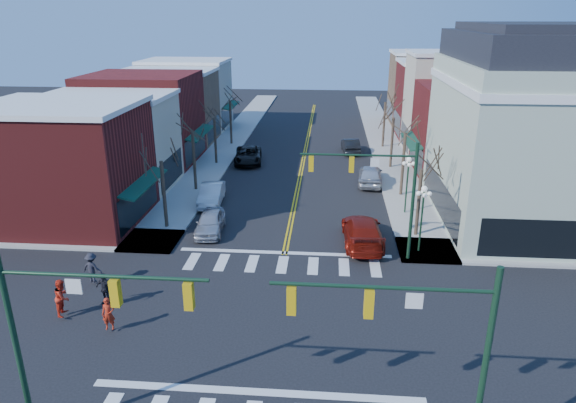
% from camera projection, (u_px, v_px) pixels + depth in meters
% --- Properties ---
extents(ground, '(160.00, 160.00, 0.00)m').
position_uv_depth(ground, '(270.00, 325.00, 24.24)').
color(ground, black).
rests_on(ground, ground).
extents(sidewalk_left, '(3.50, 70.00, 0.15)m').
position_uv_depth(sidewalk_left, '(195.00, 186.00, 43.60)').
color(sidewalk_left, '#9E9B93').
rests_on(sidewalk_left, ground).
extents(sidewalk_right, '(3.50, 70.00, 0.15)m').
position_uv_depth(sidewalk_right, '(403.00, 191.00, 42.26)').
color(sidewalk_right, '#9E9B93').
rests_on(sidewalk_right, ground).
extents(bldg_left_brick_a, '(10.00, 8.50, 8.00)m').
position_uv_depth(bldg_left_brick_a, '(64.00, 167.00, 35.05)').
color(bldg_left_brick_a, maroon).
rests_on(bldg_left_brick_a, ground).
extents(bldg_left_stucco_a, '(10.00, 7.00, 7.50)m').
position_uv_depth(bldg_left_stucco_a, '(111.00, 143.00, 42.39)').
color(bldg_left_stucco_a, '#BCB49B').
rests_on(bldg_left_stucco_a, ground).
extents(bldg_left_brick_b, '(10.00, 9.00, 8.50)m').
position_uv_depth(bldg_left_brick_b, '(143.00, 119.00, 49.70)').
color(bldg_left_brick_b, maroon).
rests_on(bldg_left_brick_b, ground).
extents(bldg_left_tan, '(10.00, 7.50, 7.80)m').
position_uv_depth(bldg_left_tan, '(169.00, 108.00, 57.54)').
color(bldg_left_tan, '#88684B').
rests_on(bldg_left_tan, ground).
extents(bldg_left_stucco_b, '(10.00, 8.00, 8.20)m').
position_uv_depth(bldg_left_stucco_b, '(187.00, 96.00, 64.72)').
color(bldg_left_stucco_b, '#BCB49B').
rests_on(bldg_left_stucco_b, ground).
extents(bldg_right_brick_a, '(10.00, 8.50, 8.00)m').
position_uv_depth(bldg_right_brick_a, '(475.00, 131.00, 45.77)').
color(bldg_right_brick_a, maroon).
rests_on(bldg_right_brick_a, ground).
extents(bldg_right_stucco, '(10.00, 7.00, 10.00)m').
position_uv_depth(bldg_right_stucco, '(457.00, 105.00, 52.68)').
color(bldg_right_stucco, '#BCB49B').
rests_on(bldg_right_stucco, ground).
extents(bldg_right_brick_b, '(10.00, 8.00, 8.50)m').
position_uv_depth(bldg_right_brick_b, '(441.00, 101.00, 59.95)').
color(bldg_right_brick_b, maroon).
rests_on(bldg_right_brick_b, ground).
extents(bldg_right_tan, '(10.00, 8.00, 9.00)m').
position_uv_depth(bldg_right_tan, '(430.00, 89.00, 67.35)').
color(bldg_right_tan, '#88684B').
rests_on(bldg_right_tan, ground).
extents(victorian_corner, '(12.25, 14.25, 13.30)m').
position_uv_depth(victorian_corner, '(539.00, 128.00, 34.25)').
color(victorian_corner, '#AABAA1').
rests_on(victorian_corner, ground).
extents(traffic_mast_near_left, '(6.60, 0.28, 7.20)m').
position_uv_depth(traffic_mast_near_left, '(67.00, 322.00, 16.12)').
color(traffic_mast_near_left, '#14331E').
rests_on(traffic_mast_near_left, ground).
extents(traffic_mast_near_right, '(6.60, 0.28, 7.20)m').
position_uv_depth(traffic_mast_near_right, '(425.00, 339.00, 15.27)').
color(traffic_mast_near_right, '#14331E').
rests_on(traffic_mast_near_right, ground).
extents(traffic_mast_far_right, '(6.60, 0.28, 7.20)m').
position_uv_depth(traffic_mast_far_right, '(381.00, 184.00, 29.12)').
color(traffic_mast_far_right, '#14331E').
rests_on(traffic_mast_far_right, ground).
extents(lamppost_corner, '(0.36, 0.36, 4.33)m').
position_uv_depth(lamppost_corner, '(423.00, 208.00, 30.55)').
color(lamppost_corner, '#14331E').
rests_on(lamppost_corner, ground).
extents(lamppost_midblock, '(0.36, 0.36, 4.33)m').
position_uv_depth(lamppost_midblock, '(408.00, 175.00, 36.63)').
color(lamppost_midblock, '#14331E').
rests_on(lamppost_midblock, ground).
extents(tree_left_a, '(0.24, 0.24, 4.76)m').
position_uv_depth(tree_left_a, '(164.00, 195.00, 34.36)').
color(tree_left_a, '#382B21').
rests_on(tree_left_a, ground).
extents(tree_left_b, '(0.24, 0.24, 5.04)m').
position_uv_depth(tree_left_b, '(194.00, 161.00, 41.80)').
color(tree_left_b, '#382B21').
rests_on(tree_left_b, ground).
extents(tree_left_c, '(0.24, 0.24, 4.55)m').
position_uv_depth(tree_left_c, '(215.00, 141.00, 49.37)').
color(tree_left_c, '#382B21').
rests_on(tree_left_c, ground).
extents(tree_left_d, '(0.24, 0.24, 4.90)m').
position_uv_depth(tree_left_d, '(231.00, 123.00, 56.79)').
color(tree_left_d, '#382B21').
rests_on(tree_left_d, ground).
extents(tree_right_a, '(0.24, 0.24, 4.62)m').
position_uv_depth(tree_right_a, '(418.00, 203.00, 33.10)').
color(tree_right_a, '#382B21').
rests_on(tree_right_a, ground).
extents(tree_right_b, '(0.24, 0.24, 5.18)m').
position_uv_depth(tree_right_b, '(403.00, 165.00, 40.48)').
color(tree_right_b, '#382B21').
rests_on(tree_right_b, ground).
extents(tree_right_c, '(0.24, 0.24, 4.83)m').
position_uv_depth(tree_right_c, '(392.00, 143.00, 48.03)').
color(tree_right_c, '#382B21').
rests_on(tree_right_c, ground).
extents(tree_right_d, '(0.24, 0.24, 4.97)m').
position_uv_depth(tree_right_d, '(384.00, 125.00, 55.49)').
color(tree_right_d, '#382B21').
rests_on(tree_right_d, ground).
extents(car_left_near, '(2.01, 4.39, 1.46)m').
position_uv_depth(car_left_near, '(210.00, 222.00, 34.27)').
color(car_left_near, '#B8B8BD').
rests_on(car_left_near, ground).
extents(car_left_mid, '(1.99, 4.78, 1.54)m').
position_uv_depth(car_left_mid, '(211.00, 194.00, 39.47)').
color(car_left_mid, silver).
rests_on(car_left_mid, ground).
extents(car_left_far, '(3.13, 5.74, 1.53)m').
position_uv_depth(car_left_far, '(248.00, 155.00, 50.34)').
color(car_left_far, black).
rests_on(car_left_far, ground).
extents(car_right_near, '(2.64, 5.97, 1.70)m').
position_uv_depth(car_right_near, '(362.00, 231.00, 32.51)').
color(car_right_near, maroon).
rests_on(car_right_near, ground).
extents(car_right_mid, '(2.34, 5.11, 1.70)m').
position_uv_depth(car_right_mid, '(370.00, 175.00, 43.95)').
color(car_right_mid, silver).
rests_on(car_right_mid, ground).
extents(car_right_far, '(2.00, 4.71, 1.51)m').
position_uv_depth(car_right_far, '(351.00, 146.00, 54.08)').
color(car_right_far, black).
rests_on(car_right_far, ground).
extents(pedestrian_red_a, '(0.64, 0.48, 1.59)m').
position_uv_depth(pedestrian_red_a, '(108.00, 314.00, 23.40)').
color(pedestrian_red_a, '#AE2512').
rests_on(pedestrian_red_a, sidewalk_left).
extents(pedestrian_red_b, '(0.78, 0.96, 1.85)m').
position_uv_depth(pedestrian_red_b, '(62.00, 297.00, 24.55)').
color(pedestrian_red_b, red).
rests_on(pedestrian_red_b, sidewalk_left).
extents(pedestrian_dark_a, '(1.07, 0.69, 1.69)m').
position_uv_depth(pedestrian_dark_a, '(104.00, 289.00, 25.47)').
color(pedestrian_dark_a, black).
rests_on(pedestrian_dark_a, sidewalk_left).
extents(pedestrian_dark_b, '(1.17, 0.79, 1.68)m').
position_uv_depth(pedestrian_dark_b, '(92.00, 268.00, 27.56)').
color(pedestrian_dark_b, black).
rests_on(pedestrian_dark_b, sidewalk_left).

